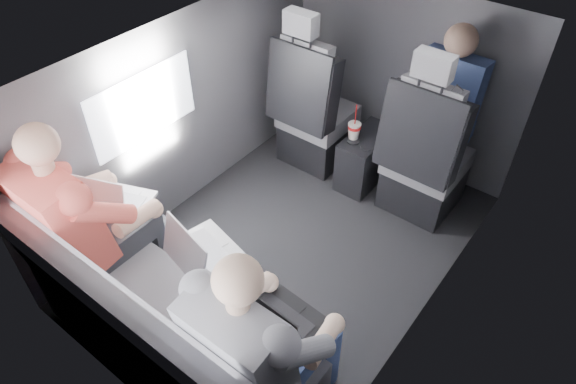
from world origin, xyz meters
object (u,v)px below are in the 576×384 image
Objects in this scene: front_seat_left at (313,117)px; center_console at (365,158)px; laptop_white at (115,199)px; passenger_front_right at (447,100)px; passenger_rear_right at (262,344)px; soda_cup at (354,130)px; front_seat_right at (423,163)px; laptop_black at (276,319)px; laptop_silver at (201,250)px; rear_bench at (165,332)px; passenger_rear_left at (89,220)px.

front_seat_left is 2.64× the size of center_console.
passenger_front_right is at bearing 60.21° from laptop_white.
passenger_rear_right is at bearing -72.91° from center_console.
front_seat_left reaches higher than soda_cup.
front_seat_right is 2.64× the size of center_console.
front_seat_right is at bearing 55.73° from laptop_white.
front_seat_left reaches higher than passenger_rear_right.
laptop_black reaches higher than laptop_white.
front_seat_right is at bearing 73.84° from laptop_silver.
front_seat_right is 1.83m from passenger_rear_right.
rear_bench is 0.78m from laptop_white.
soda_cup is (-0.07, 1.85, 0.16)m from rear_bench.
passenger_front_right is (-0.11, 1.93, 0.12)m from laptop_black.
passenger_rear_left is (-0.59, -0.22, 0.02)m from laptop_silver.
laptop_black is (0.55, -0.09, -0.00)m from laptop_silver.
passenger_rear_right is (0.03, -0.13, 0.01)m from laptop_black.
passenger_front_right is at bearing 93.36° from laptop_black.
front_seat_right is at bearing 0.00° from front_seat_left.
center_console is 1.82m from laptop_white.
passenger_rear_right reaches higher than laptop_white.
soda_cup is at bearing 110.41° from laptop_black.
passenger_rear_right is (0.64, -1.76, 0.17)m from soda_cup.
front_seat_left is 0.97× the size of passenger_rear_left.
passenger_rear_left is at bearing 171.06° from rear_bench.
passenger_rear_left is (-0.15, -1.81, 0.26)m from front_seat_left.
passenger_front_right is (0.43, 1.85, 0.12)m from laptop_silver.
laptop_black is at bearing -86.64° from passenger_front_right.
soda_cup is at bearing -7.35° from front_seat_left.
passenger_rear_right is (1.22, -0.20, 0.01)m from laptop_white.
passenger_rear_left is at bearing -173.32° from laptop_black.
passenger_rear_left reaches higher than passenger_front_right.
laptop_white is at bearing 170.83° from passenger_rear_right.
front_seat_right is 1.96m from rear_bench.
front_seat_right is at bearing -5.07° from center_console.
front_seat_right is 1.69m from laptop_black.
front_seat_left is 1.83m from passenger_rear_left.
soda_cup is 1.55m from laptop_silver.
laptop_black is at bearing -69.59° from soda_cup.
center_console is 0.37× the size of passenger_rear_left.
front_seat_left reaches higher than center_console.
soda_cup is at bearing 73.27° from passenger_rear_left.
laptop_white reaches higher than center_console.
front_seat_left is at bearing -163.53° from passenger_front_right.
passenger_rear_right reaches higher than center_console.
rear_bench reaches higher than laptop_white.
passenger_front_right is at bearing 32.00° from soda_cup.
passenger_front_right reaches higher than center_console.
passenger_rear_left reaches higher than front_seat_right.
center_console is at bearing -152.69° from passenger_front_right.
soda_cup is at bearing 69.68° from laptop_white.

